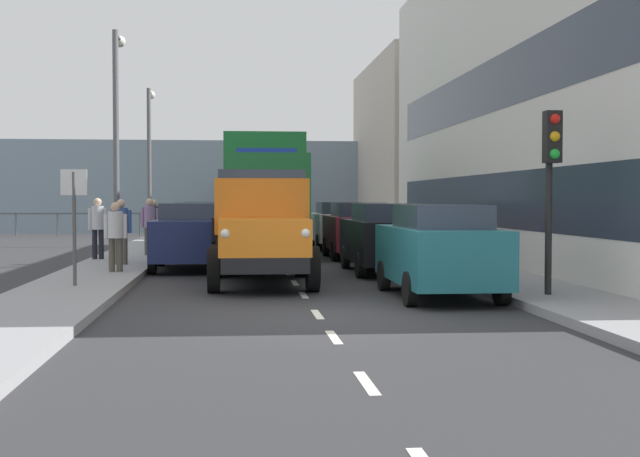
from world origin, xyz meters
name	(u,v)px	position (x,y,z in m)	size (l,w,h in m)	color
ground_plane	(284,268)	(0.00, -9.29, 0.00)	(80.00, 80.00, 0.00)	#2D2D30
sidewalk_left	(447,264)	(-4.41, -9.29, 0.07)	(2.01, 42.44, 0.15)	gray
sidewalk_right	(114,267)	(4.41, -9.29, 0.07)	(2.01, 42.44, 0.15)	gray
road_centreline_markings	(287,272)	(0.00, -8.04, 0.00)	(0.12, 37.02, 0.01)	silver
building_terrace	(595,93)	(-8.68, -9.70, 4.77)	(6.55, 23.28, 9.56)	silver
building_far_block	(436,150)	(-8.69, -28.56, 4.28)	(6.54, 12.47, 8.56)	beige
sea_horizon	(258,187)	(0.00, -33.51, 2.50)	(80.00, 0.80, 5.00)	gray
seawall_railing	(261,217)	(0.00, -29.91, 0.92)	(28.08, 0.08, 1.20)	#4C5156
truck_vintage_orange	(261,230)	(0.74, -4.80, 1.18)	(2.17, 5.64, 2.43)	black
lorry_cargo_green	(263,191)	(0.38, -14.46, 2.08)	(2.58, 8.20, 3.87)	#1E7033
car_teal_kerbside_near	(439,249)	(-2.46, -2.25, 0.89)	(1.77, 4.13, 1.72)	#1E6670
car_black_kerbside_1	(387,237)	(-2.46, -7.57, 0.90)	(1.92, 4.32, 1.72)	black
car_maroon_kerbside_2	(357,229)	(-2.46, -12.83, 0.89)	(1.83, 3.87, 1.72)	maroon
car_white_kerbside_3	(337,225)	(-2.46, -17.89, 0.90)	(1.81, 4.21, 1.72)	white
car_navy_oppositeside_0	(190,235)	(2.46, -9.12, 0.90)	(1.86, 4.16, 1.72)	navy
car_silver_oppositeside_1	(199,228)	(2.46, -14.67, 0.89)	(1.83, 4.05, 1.72)	#B7BABF
car_grey_oppositeside_2	(204,223)	(2.46, -19.76, 0.90)	(1.91, 4.11, 1.72)	slate
pedestrian_with_bag	(115,231)	(4.03, -6.83, 1.09)	(0.53, 0.34, 1.60)	#4C473D
pedestrian_strolling	(121,226)	(4.19, -9.06, 1.13)	(0.53, 0.34, 1.68)	#4C473D
pedestrian_in_dark_coat	(98,223)	(5.11, -11.14, 1.15)	(0.53, 0.34, 1.71)	black
pedestrian_couple_a	(150,222)	(3.84, -12.82, 1.15)	(0.53, 0.34, 1.70)	#4C473D
pedestrian_couple_b	(154,220)	(4.00, -15.88, 1.13)	(0.53, 0.34, 1.66)	black
traffic_light_near	(551,162)	(-4.18, -1.19, 2.47)	(0.28, 0.41, 3.20)	black
lamp_post_promenade	(117,124)	(4.47, -10.42, 3.87)	(0.32, 1.14, 6.22)	#59595B
lamp_post_far	(150,150)	(4.54, -20.11, 3.71)	(0.32, 1.14, 5.92)	#59595B
street_sign	(74,206)	(4.38, -3.69, 1.68)	(0.50, 0.07, 2.25)	#4C4C4C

